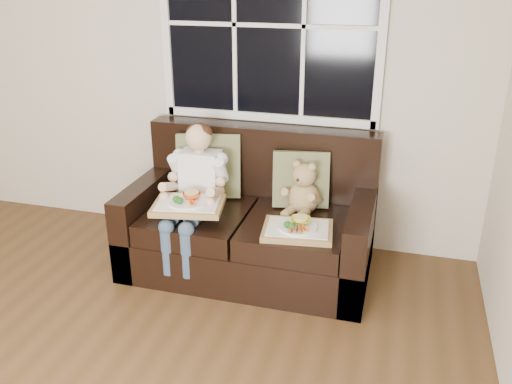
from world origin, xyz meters
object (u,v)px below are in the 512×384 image
(child, at_px, (195,182))
(tray_right, at_px, (298,229))
(tray_left, at_px, (188,204))
(teddy_bear, at_px, (304,191))
(loveseat, at_px, (251,226))

(child, distance_m, tray_right, 0.80)
(tray_left, bearing_deg, tray_right, -8.94)
(tray_right, bearing_deg, teddy_bear, 87.79)
(teddy_bear, height_order, tray_left, teddy_bear)
(child, xyz_separation_m, teddy_bear, (0.73, 0.16, -0.05))
(tray_right, bearing_deg, loveseat, 136.12)
(child, height_order, tray_left, child)
(child, relative_size, tray_left, 1.77)
(teddy_bear, bearing_deg, loveseat, -158.61)
(child, bearing_deg, loveseat, 18.46)
(loveseat, relative_size, teddy_bear, 4.43)
(loveseat, bearing_deg, teddy_bear, 6.72)
(loveseat, bearing_deg, tray_left, -137.33)
(child, bearing_deg, teddy_bear, 12.73)
(loveseat, bearing_deg, child, -161.54)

